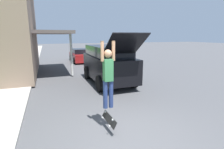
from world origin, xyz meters
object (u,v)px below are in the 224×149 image
object	(u,v)px
suv_parked	(108,63)
skateboarder	(108,75)
car_down_street	(81,56)
skateboard	(109,119)

from	to	relation	value
suv_parked	skateboarder	world-z (taller)	suv_parked
skateboarder	suv_parked	bearing A→B (deg)	70.70
suv_parked	car_down_street	size ratio (longest dim) A/B	1.21
car_down_street	skateboard	world-z (taller)	car_down_street
car_down_street	skateboarder	size ratio (longest dim) A/B	2.24
car_down_street	skateboarder	world-z (taller)	skateboarder
skateboarder	skateboard	xyz separation A→B (m)	(-0.05, -0.19, -1.25)
suv_parked	skateboarder	size ratio (longest dim) A/B	2.70
skateboard	skateboarder	bearing A→B (deg)	76.14
suv_parked	skateboard	xyz separation A→B (m)	(-1.70, -4.91, -0.78)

